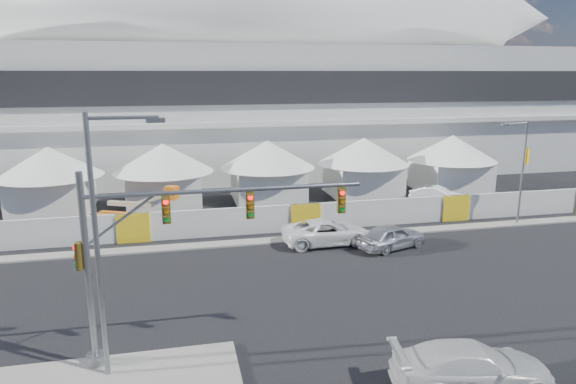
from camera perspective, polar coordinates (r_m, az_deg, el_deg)
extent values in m
plane|color=black|center=(23.31, -3.72, -15.69)|extent=(160.00, 160.00, 0.00)
cube|color=gray|center=(41.53, 21.71, -3.43)|extent=(80.00, 1.20, 0.12)
cube|color=silver|center=(63.32, -2.58, 9.29)|extent=(80.00, 24.00, 14.00)
cube|color=black|center=(51.28, -0.19, 11.53)|extent=(68.00, 0.30, 3.20)
cube|color=silver|center=(51.25, -0.12, 7.61)|extent=(72.00, 0.80, 0.50)
cylinder|color=silver|center=(61.56, -2.34, 19.23)|extent=(57.60, 8.40, 8.40)
cylinder|color=silver|center=(61.90, -0.42, 18.81)|extent=(51.60, 6.80, 6.80)
cylinder|color=silver|center=(62.31, 1.48, 18.38)|extent=(45.60, 5.20, 5.20)
cone|color=silver|center=(74.77, 24.51, 17.20)|extent=(8.00, 7.60, 7.60)
cube|color=white|center=(46.35, -24.72, -0.21)|extent=(6.00, 6.00, 3.00)
cone|color=white|center=(45.86, -25.04, 3.08)|extent=(8.40, 8.40, 2.40)
cube|color=white|center=(45.27, -13.54, 0.35)|extent=(6.00, 6.00, 3.00)
cone|color=white|center=(44.77, -13.72, 3.72)|extent=(8.40, 8.40, 2.40)
cube|color=white|center=(45.97, -2.26, 0.90)|extent=(6.00, 6.00, 3.00)
cone|color=white|center=(45.47, -2.29, 4.23)|extent=(8.40, 8.40, 2.40)
cube|color=white|center=(48.36, 8.29, 1.39)|extent=(6.00, 6.00, 3.00)
cone|color=white|center=(47.89, 8.39, 4.55)|extent=(8.40, 8.40, 2.40)
cube|color=white|center=(52.21, 17.57, 1.77)|extent=(6.00, 6.00, 3.00)
cone|color=white|center=(51.78, 17.77, 4.70)|extent=(8.40, 8.40, 2.40)
cube|color=silver|center=(37.29, 1.90, -2.80)|extent=(70.00, 0.25, 2.00)
imported|color=silver|center=(34.22, 11.46, -4.86)|extent=(3.38, 5.14, 1.63)
imported|color=white|center=(34.52, 4.32, -4.45)|extent=(2.90, 6.03, 1.66)
imported|color=silver|center=(20.67, 19.76, -17.86)|extent=(3.25, 6.14, 1.70)
imported|color=white|center=(46.73, 16.24, -0.35)|extent=(4.28, 4.48, 1.51)
imported|color=black|center=(50.40, 27.24, -0.36)|extent=(2.94, 4.69, 1.49)
cylinder|color=slate|center=(20.79, -21.34, -8.26)|extent=(0.25, 0.25, 7.64)
cylinder|color=slate|center=(22.31, -20.54, -16.96)|extent=(0.74, 0.74, 0.40)
cylinder|color=slate|center=(19.77, -6.69, 0.19)|extent=(10.62, 0.17, 0.17)
cube|color=#594714|center=(19.84, -13.38, -1.96)|extent=(0.32, 0.22, 1.05)
cube|color=#594714|center=(20.03, -4.25, -1.49)|extent=(0.32, 0.22, 1.05)
cube|color=#594714|center=(20.87, 5.93, -0.92)|extent=(0.32, 0.22, 1.05)
cube|color=#594714|center=(20.62, -22.22, -6.62)|extent=(0.22, 0.32, 1.05)
cylinder|color=gray|center=(19.60, -20.45, -6.11)|extent=(0.20, 0.20, 9.80)
cylinder|color=gray|center=(18.51, -17.91, 7.86)|extent=(2.40, 0.13, 0.13)
cube|color=gray|center=(18.45, -14.49, 7.72)|extent=(0.65, 0.27, 0.16)
cylinder|color=slate|center=(41.91, 24.58, 1.88)|extent=(0.16, 0.16, 7.83)
cylinder|color=slate|center=(40.85, 24.00, 7.00)|extent=(1.91, 0.10, 0.10)
cube|color=slate|center=(40.35, 22.99, 6.90)|extent=(0.52, 0.22, 0.13)
cube|color=yellow|center=(41.84, 24.99, 3.65)|extent=(0.03, 0.52, 1.22)
cube|color=orange|center=(40.16, -18.39, -3.04)|extent=(3.64, 2.74, 1.02)
cube|color=beige|center=(39.72, -16.94, -1.12)|extent=(3.32, 1.77, 0.32)
cube|color=beige|center=(39.47, -14.06, -0.19)|extent=(2.58, 1.40, 1.12)
cube|color=orange|center=(39.35, -12.22, 0.55)|extent=(1.10, 1.10, 0.92)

